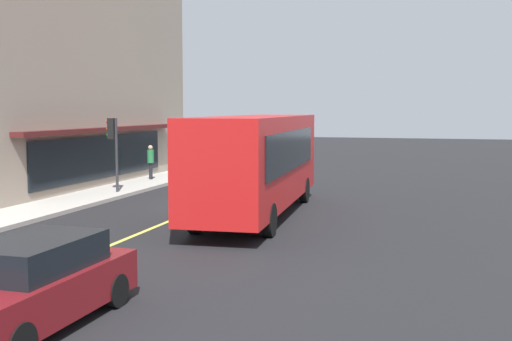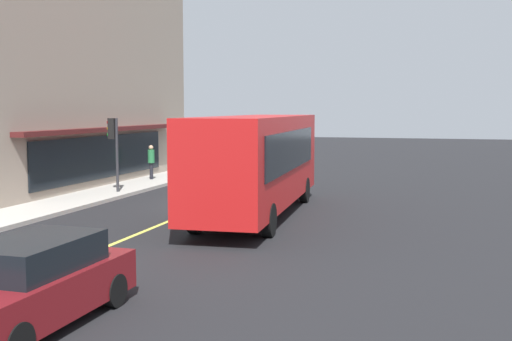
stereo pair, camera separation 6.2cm
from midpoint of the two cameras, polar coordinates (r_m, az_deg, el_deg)
ground at (r=24.79m, az=-4.40°, el=-3.13°), size 120.00×120.00×0.00m
sidewalk at (r=27.12m, az=-15.03°, el=-2.39°), size 80.00×2.44×0.15m
lane_centre_stripe at (r=24.79m, az=-4.40°, el=-3.12°), size 36.00×0.16×0.01m
storefront_building at (r=33.76m, az=-22.03°, el=11.69°), size 19.25×11.42×15.16m
bus at (r=22.06m, az=0.10°, el=1.00°), size 11.26×3.18×3.50m
traffic_light at (r=28.03m, az=-12.86°, el=2.96°), size 0.30×0.52×3.20m
car_maroon at (r=11.67m, az=-19.72°, el=-9.69°), size 4.32×1.90×1.52m
pedestrian_at_corner at (r=32.71m, az=-9.56°, el=1.05°), size 0.34×0.34×1.75m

